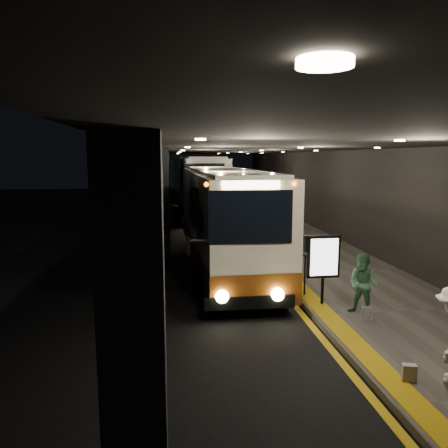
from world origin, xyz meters
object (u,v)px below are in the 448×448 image
coach_main (224,222)px  bag_plain (409,373)px  info_sign (324,258)px  stanchion_post (305,275)px  coach_second (198,188)px  coach_third (190,180)px  passenger_waiting_green (363,284)px  passenger_boarding (290,247)px  bag_polka (367,313)px

coach_main → bag_plain: coach_main is taller
info_sign → stanchion_post: size_ratio=1.61×
coach_second → coach_third: coach_second is taller
coach_second → coach_third: 12.88m
bag_plain → stanchion_post: 4.99m
passenger_waiting_green → bag_plain: passenger_waiting_green is taller
info_sign → passenger_boarding: bearing=88.1°
coach_main → coach_third: coach_third is taller
passenger_waiting_green → bag_polka: size_ratio=4.93×
bag_polka → stanchion_post: (-0.94, 2.06, 0.43)m
passenger_boarding → passenger_waiting_green: size_ratio=1.12×
coach_third → stanchion_post: (1.94, -32.19, -1.08)m
coach_main → passenger_boarding: size_ratio=6.43×
coach_second → coach_third: size_ratio=1.06×
passenger_boarding → bag_polka: passenger_boarding is taller
coach_main → coach_third: size_ratio=0.94×
coach_third → passenger_boarding: 29.72m
passenger_waiting_green → bag_plain: size_ratio=5.22×
coach_main → coach_second: size_ratio=0.89×
bag_plain → stanchion_post: size_ratio=0.26×
coach_second → coach_third: (-0.03, 12.88, -0.10)m
passenger_waiting_green → coach_third: bearing=140.4°
coach_main → info_sign: coach_main is taller
bag_polka → coach_second: bearing=97.6°
passenger_boarding → coach_third: bearing=-18.2°
bag_polka → info_sign: (-0.69, 1.26, 1.11)m
bag_plain → info_sign: 4.31m
bag_polka → stanchion_post: size_ratio=0.27×
coach_third → stanchion_post: size_ratio=10.37×
coach_second → passenger_waiting_green: size_ratio=8.07×
passenger_boarding → bag_plain: bearing=158.6°
bag_polka → coach_main: bearing=114.5°
passenger_boarding → stanchion_post: size_ratio=1.52×
coach_main → info_sign: bearing=-68.4°
coach_second → stanchion_post: coach_second is taller
coach_second → passenger_waiting_green: 21.26m
coach_main → passenger_waiting_green: coach_main is taller
info_sign → stanchion_post: (-0.25, 0.79, -0.69)m
coach_main → passenger_boarding: 2.70m
coach_main → bag_polka: size_ratio=35.52×
coach_third → bag_plain: 37.25m
bag_polka → info_sign: size_ratio=0.17×
stanchion_post → coach_main: bearing=114.5°
passenger_boarding → stanchion_post: bearing=152.0°
coach_second → bag_polka: size_ratio=39.82×
bag_polka → info_sign: info_sign is taller
coach_second → stanchion_post: size_ratio=10.94×
bag_polka → stanchion_post: stanchion_post is taller
passenger_waiting_green → passenger_boarding: bearing=145.0°
coach_third → bag_polka: (2.88, -34.25, -1.51)m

